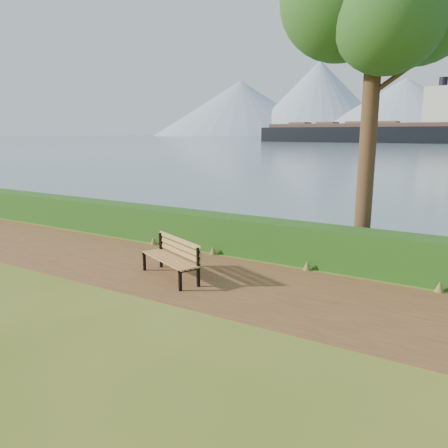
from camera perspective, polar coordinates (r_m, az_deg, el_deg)
The scene contains 5 objects.
ground at distance 9.77m, azimuth -2.45°, elevation -7.73°, with size 140.00×140.00×0.00m, color #4F5D1A.
path at distance 10.00m, azimuth -1.49°, elevation -7.21°, with size 40.00×3.40×0.01m, color brown.
hedge at distance 11.79m, azimuth 4.51°, elevation -1.78°, with size 32.00×0.85×1.00m, color #1B4714.
bench at distance 10.03m, azimuth -6.65°, elevation -4.09°, with size 1.89×1.21×0.92m.
cargo_ship at distance 154.53m, azimuth 18.67°, elevation 11.22°, with size 70.95×12.89×21.46m.
Camera 1 is at (5.09, -7.67, 3.27)m, focal length 35.00 mm.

